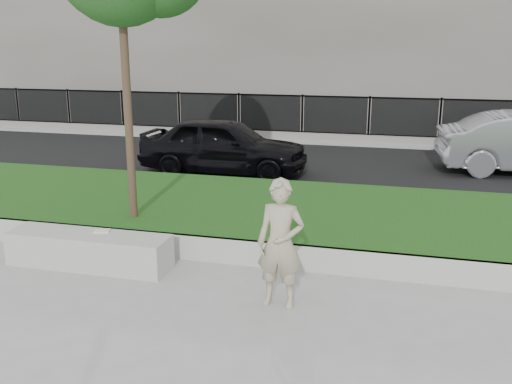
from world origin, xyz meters
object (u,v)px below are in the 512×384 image
(stone_bench, at_px, (89,250))
(book, at_px, (102,231))
(car_dark, at_px, (224,145))
(man, at_px, (280,244))

(stone_bench, height_order, book, book)
(stone_bench, xyz_separation_m, car_dark, (0.09, 6.37, 0.50))
(stone_bench, relative_size, man, 1.50)
(man, bearing_deg, book, 169.57)
(book, bearing_deg, stone_bench, -156.77)
(stone_bench, relative_size, car_dark, 0.59)
(book, bearing_deg, car_dark, 71.55)
(book, xyz_separation_m, car_dark, (-0.06, 6.23, 0.23))
(book, height_order, car_dark, car_dark)
(book, relative_size, car_dark, 0.05)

